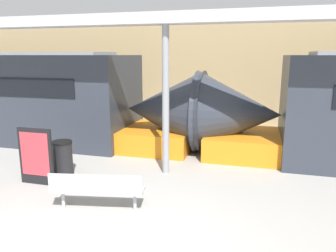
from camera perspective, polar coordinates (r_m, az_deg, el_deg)
station_wall at (r=14.89m, az=6.69°, el=9.87°), size 56.00×0.20×5.00m
bench_near at (r=6.86m, az=-12.29°, el=-10.50°), size 1.93×0.78×0.81m
trash_bin at (r=9.01m, az=-17.85°, el=-5.36°), size 0.52×0.52×0.93m
poster_board at (r=8.56m, az=-22.04°, el=-4.91°), size 0.91×0.07×1.40m
support_column_near at (r=8.46m, az=-0.40°, el=4.21°), size 0.18×0.18×3.84m
canopy_beam at (r=8.42m, az=-0.43°, el=18.24°), size 28.00×0.60×0.28m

